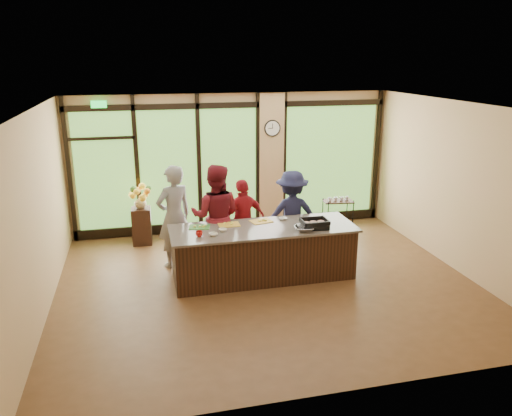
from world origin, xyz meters
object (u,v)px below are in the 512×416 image
roasting_pan (314,225)px  cook_right (292,214)px  flower_stand (142,226)px  cook_left (174,217)px  island_base (263,253)px  bar_cart (338,212)px

roasting_pan → cook_right: bearing=100.2°
roasting_pan → flower_stand: roasting_pan is taller
flower_stand → cook_left: bearing=-62.7°
roasting_pan → flower_stand: size_ratio=0.59×
island_base → flower_stand: size_ratio=4.04×
cook_left → roasting_pan: size_ratio=4.25×
cook_left → island_base: bearing=124.8°
island_base → roasting_pan: 1.02m
island_base → cook_right: (0.77, 0.81, 0.41)m
cook_left → flower_stand: 1.55m
roasting_pan → island_base: bearing=170.9°
bar_cart → cook_left: bearing=-158.3°
cook_right → bar_cart: (1.34, 0.92, -0.34)m
island_base → cook_left: size_ratio=1.62×
island_base → cook_left: bearing=149.5°
cook_right → roasting_pan: size_ratio=3.77×
flower_stand → bar_cart: (4.14, -0.44, 0.13)m
flower_stand → bar_cart: bar_cart is taller
cook_left → bar_cart: cook_left is taller
island_base → cook_left: 1.76m
island_base → cook_left: (-1.45, 0.85, 0.51)m
bar_cart → roasting_pan: bearing=-114.8°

